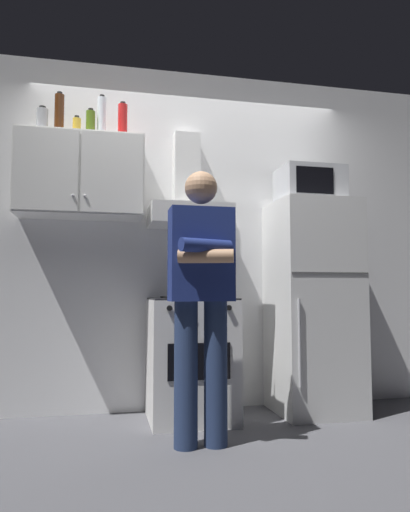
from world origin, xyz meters
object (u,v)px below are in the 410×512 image
person_standing (201,293)px  bottle_olive_oil (90,124)px  stove_oven (191,358)px  range_hood (188,201)px  microwave (310,186)px  bottle_canister_steel (42,120)px  bottle_soda_red (123,121)px  bottle_spice_jar (77,126)px  cooking_pot (212,287)px  refrigerator (313,306)px  upper_cabinet (81,176)px  bottle_rum_dark (59,114)px  bottle_vodka_clear (102,118)px

person_standing → bottle_olive_oil: size_ratio=7.44×
stove_oven → range_hood: bearing=90.0°
microwave → bottle_canister_steel: size_ratio=2.49×
stove_oven → bottle_olive_oil: 1.88m
bottle_soda_red → bottle_spice_jar: (-0.33, -0.00, -0.07)m
cooking_pot → bottle_canister_steel: (-1.21, 0.22, 1.20)m
refrigerator → bottle_soda_red: (-1.45, 0.11, 1.38)m
cooking_pot → upper_cabinet: bearing=165.3°
person_standing → bottle_soda_red: (-0.45, 0.72, 1.28)m
stove_oven → bottle_canister_steel: bearing=174.6°
refrigerator → person_standing: (-1.00, -0.61, 0.10)m
bottle_rum_dark → range_hood: bearing=0.9°
range_hood → bottle_canister_steel: (-1.08, -0.02, 0.54)m
bottle_spice_jar → upper_cabinet: bearing=25.5°
bottle_vodka_clear → bottle_rum_dark: size_ratio=1.08×
range_hood → bottle_soda_red: 0.77m
bottle_rum_dark → bottle_soda_red: bearing=-0.1°
stove_oven → bottle_olive_oil: bearing=168.9°
upper_cabinet → stove_oven: size_ratio=1.03×
bottle_vodka_clear → bottle_spice_jar: size_ratio=2.34×
stove_oven → cooking_pot: (0.13, -0.12, 0.50)m
refrigerator → bottle_vodka_clear: 2.15m
bottle_vodka_clear → bottle_canister_steel: 0.43m
bottle_vodka_clear → bottle_olive_oil: 0.10m
bottle_rum_dark → bottle_olive_oil: (0.22, 0.03, -0.05)m
refrigerator → bottle_rum_dark: size_ratio=5.10×
bottle_olive_oil → bottle_spice_jar: bearing=-159.5°
range_hood → bottle_olive_oil: 0.92m
refrigerator → bottle_canister_steel: bearing=177.1°
bottle_soda_red → microwave: bearing=-3.6°
upper_cabinet → range_hood: size_ratio=1.20×
stove_oven → bottle_vodka_clear: bottle_vodka_clear is taller
microwave → bottle_rum_dark: bottle_rum_dark is taller
bottle_olive_oil → person_standing: bearing=-47.5°
cooking_pot → bottle_spice_jar: size_ratio=2.19×
range_hood → refrigerator: size_ratio=0.47×
bottle_soda_red → bottle_canister_steel: bottle_soda_red is taller
person_standing → bottle_spice_jar: bottle_spice_jar is taller
upper_cabinet → bottle_olive_oil: bottle_olive_oil is taller
range_hood → bottle_rum_dark: size_ratio=2.39×
cooking_pot → bottle_soda_red: size_ratio=1.14×
refrigerator → bottle_olive_oil: size_ratio=7.26×
bottle_soda_red → bottle_rum_dark: 0.46m
person_standing → bottle_vodka_clear: size_ratio=4.86×
range_hood → bottle_rum_dark: bearing=-179.1°
stove_oven → bottle_olive_oil: size_ratio=3.97×
bottle_spice_jar → stove_oven: bearing=-7.4°
range_hood → bottle_spice_jar: size_ratio=5.20×
upper_cabinet → person_standing: upper_cabinet is taller
stove_oven → bottle_soda_red: bearing=167.6°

